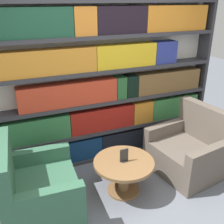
{
  "coord_description": "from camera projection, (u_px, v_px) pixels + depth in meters",
  "views": [
    {
      "loc": [
        -1.23,
        -2.07,
        2.27
      ],
      "look_at": [
        -0.06,
        0.71,
        0.95
      ],
      "focal_mm": 42.0,
      "sensor_mm": 36.0,
      "label": 1
    }
  ],
  "objects": [
    {
      "name": "table_sign",
      "position": [
        124.0,
        156.0,
        3.15
      ],
      "size": [
        0.11,
        0.06,
        0.17
      ],
      "color": "black",
      "rests_on": "coffee_table"
    },
    {
      "name": "armchair_right",
      "position": [
        189.0,
        151.0,
        3.67
      ],
      "size": [
        0.93,
        1.02,
        0.92
      ],
      "rotation": [
        0.0,
        0.0,
        -1.43
      ],
      "color": "brown",
      "rests_on": "ground_plane"
    },
    {
      "name": "ground_plane",
      "position": [
        140.0,
        207.0,
        3.09
      ],
      "size": [
        14.0,
        14.0,
        0.0
      ],
      "primitive_type": "plane",
      "color": "slate"
    },
    {
      "name": "coffee_table",
      "position": [
        124.0,
        170.0,
        3.23
      ],
      "size": [
        0.74,
        0.74,
        0.45
      ],
      "color": "brown",
      "rests_on": "ground_plane"
    },
    {
      "name": "armchair_left",
      "position": [
        37.0,
        190.0,
        2.93
      ],
      "size": [
        0.86,
        0.96,
        0.92
      ],
      "rotation": [
        0.0,
        0.0,
        1.52
      ],
      "color": "#336047",
      "rests_on": "ground_plane"
    },
    {
      "name": "bookshelf",
      "position": [
        102.0,
        88.0,
        3.72
      ],
      "size": [
        3.5,
        0.3,
        2.26
      ],
      "color": "silver",
      "rests_on": "ground_plane"
    }
  ]
}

